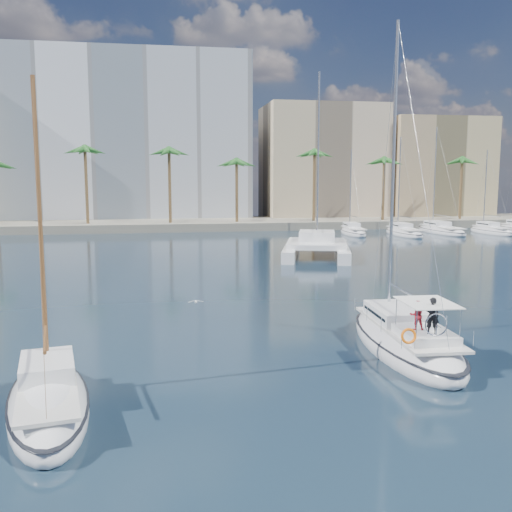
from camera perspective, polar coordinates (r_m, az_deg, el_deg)
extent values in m
plane|color=black|center=(29.32, 2.99, -7.62)|extent=(160.00, 160.00, 0.00)
cube|color=gray|center=(89.07, -5.63, 3.20)|extent=(120.00, 14.00, 1.20)
cube|color=white|center=(100.91, -13.18, 11.19)|extent=(42.00, 16.00, 28.00)
cube|color=#CAB091|center=(101.58, 6.56, 9.07)|extent=(20.00, 14.00, 20.00)
cube|color=tan|center=(107.04, 17.30, 8.17)|extent=(18.00, 12.00, 18.00)
cylinder|color=brown|center=(84.82, -5.48, 6.11)|extent=(0.44, 0.44, 10.50)
sphere|color=#256023|center=(84.82, -5.52, 9.66)|extent=(3.60, 3.60, 3.60)
cylinder|color=brown|center=(93.67, 15.87, 6.02)|extent=(0.44, 0.44, 10.50)
sphere|color=#256023|center=(93.67, 15.99, 9.23)|extent=(3.60, 3.60, 3.60)
ellipsoid|color=white|center=(27.05, 14.64, -8.50)|extent=(3.92, 10.66, 2.18)
ellipsoid|color=black|center=(26.97, 14.66, -7.87)|extent=(3.96, 10.77, 0.18)
cube|color=silver|center=(26.65, 14.86, -6.91)|extent=(2.81, 7.99, 0.12)
cube|color=white|center=(27.66, 13.97, -5.57)|extent=(2.43, 3.55, 0.60)
cube|color=black|center=(27.66, 13.97, -5.53)|extent=(2.43, 3.15, 0.14)
cylinder|color=#B7BABF|center=(28.06, 13.55, 8.19)|extent=(0.15, 0.15, 13.76)
cylinder|color=#B7BABF|center=(26.58, 14.74, -3.50)|extent=(0.35, 4.24, 0.11)
cube|color=white|center=(24.79, 16.58, -7.52)|extent=(2.13, 2.73, 0.36)
cube|color=white|center=(24.38, 16.79, -4.48)|extent=(2.13, 2.73, 0.04)
torus|color=silver|center=(23.73, 17.59, -6.58)|extent=(0.96, 0.11, 0.96)
torus|color=orange|center=(22.96, 15.02, -7.74)|extent=(0.64, 0.23, 0.64)
imported|color=black|center=(24.06, 17.21, -5.72)|extent=(0.64, 0.54, 1.51)
imported|color=maroon|center=(24.57, 15.77, -5.71)|extent=(0.66, 0.55, 1.23)
ellipsoid|color=white|center=(20.79, -20.03, -13.90)|extent=(3.98, 8.54, 1.93)
ellipsoid|color=black|center=(20.69, -20.06, -13.20)|extent=(4.02, 8.62, 0.18)
cube|color=silver|center=(20.39, -20.13, -12.15)|extent=(2.89, 6.39, 0.12)
cube|color=white|center=(21.17, -20.16, -10.38)|extent=(2.18, 2.95, 0.60)
cube|color=black|center=(21.16, -20.17, -10.32)|extent=(2.15, 2.64, 0.14)
cylinder|color=brown|center=(21.17, -20.77, 2.82)|extent=(0.15, 0.15, 10.16)
cylinder|color=brown|center=(20.15, -20.34, -7.75)|extent=(0.69, 3.29, 0.11)
cube|color=white|center=(57.42, 3.55, 0.59)|extent=(4.66, 12.38, 1.10)
cube|color=white|center=(57.38, 8.62, 0.51)|extent=(4.66, 12.38, 1.10)
cube|color=white|center=(56.63, 6.09, 1.22)|extent=(7.38, 8.21, 0.50)
cube|color=white|center=(57.18, 6.10, 1.99)|extent=(4.36, 4.58, 1.00)
cube|color=black|center=(57.17, 6.10, 2.04)|extent=(4.24, 4.10, 0.18)
cylinder|color=#B7BABF|center=(58.80, 6.24, 9.82)|extent=(0.18, 0.18, 16.72)
ellipsoid|color=silver|center=(34.95, -6.03, -4.57)|extent=(0.19, 0.37, 0.17)
sphere|color=silver|center=(35.12, -6.05, -4.47)|extent=(0.10, 0.10, 0.10)
cube|color=gray|center=(34.93, -6.46, -4.53)|extent=(0.42, 0.15, 0.10)
cube|color=gray|center=(34.96, -5.60, -4.51)|extent=(0.42, 0.15, 0.10)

